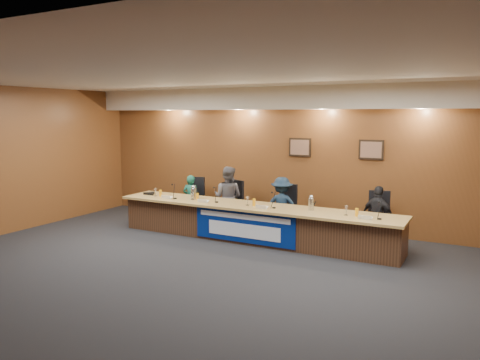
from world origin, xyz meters
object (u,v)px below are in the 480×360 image
at_px(office_chair_a, 194,202).
at_px(carafe_left, 194,194).
at_px(banner, 244,227).
at_px(panelist_c, 282,206).
at_px(dais_body, 253,224).
at_px(panelist_d, 378,217).
at_px(office_chair_c, 283,212).
at_px(speakerphone, 150,193).
at_px(carafe_right, 311,204).
at_px(panelist_b, 228,197).
at_px(office_chair_b, 230,206).
at_px(panelist_a, 191,199).
at_px(office_chair_d, 379,222).

distance_m(office_chair_a, carafe_left, 1.11).
xyz_separation_m(banner, panelist_c, (0.32, 1.15, 0.25)).
distance_m(banner, carafe_left, 1.57).
height_order(dais_body, panelist_d, panelist_d).
bearing_deg(dais_body, office_chair_c, 68.89).
bearing_deg(dais_body, speakerphone, -179.61).
bearing_deg(banner, speakerphone, 171.51).
xyz_separation_m(carafe_left, carafe_right, (2.68, 0.07, 0.00)).
xyz_separation_m(dais_body, panelist_c, (0.32, 0.73, 0.28)).
distance_m(banner, carafe_right, 1.41).
height_order(dais_body, office_chair_a, dais_body).
bearing_deg(panelist_b, banner, 126.15).
relative_size(panelist_d, speakerphone, 3.79).
height_order(panelist_d, office_chair_c, panelist_d).
height_order(banner, office_chair_c, banner).
height_order(panelist_b, speakerphone, panelist_b).
distance_m(office_chair_a, office_chair_b, 1.01).
xyz_separation_m(panelist_c, panelist_d, (2.04, 0.00, -0.02)).
relative_size(banner, office_chair_a, 4.58).
relative_size(dais_body, office_chair_a, 12.50).
height_order(office_chair_b, speakerphone, speakerphone).
relative_size(panelist_a, office_chair_b, 2.42).
distance_m(panelist_b, office_chair_d, 3.39).
distance_m(panelist_b, panelist_d, 3.38).
height_order(dais_body, office_chair_d, dais_body).
relative_size(dais_body, office_chair_d, 12.50).
height_order(office_chair_c, carafe_left, carafe_left).
bearing_deg(speakerphone, office_chair_b, 27.41).
xyz_separation_m(panelist_b, panelist_d, (3.38, 0.00, -0.10)).
xyz_separation_m(dais_body, panelist_a, (-2.03, 0.73, 0.23)).
bearing_deg(speakerphone, carafe_right, 0.95).
relative_size(banner, speakerphone, 6.88).
height_order(banner, speakerphone, speakerphone).
bearing_deg(panelist_c, office_chair_a, -20.21).
height_order(office_chair_a, office_chair_c, same).
xyz_separation_m(panelist_a, panelist_d, (4.40, 0.00, 0.03)).
relative_size(panelist_a, panelist_b, 0.82).
height_order(panelist_a, speakerphone, panelist_a).
distance_m(panelist_d, speakerphone, 5.08).
relative_size(panelist_b, office_chair_b, 2.96).
bearing_deg(carafe_left, panelist_b, 60.79).
distance_m(office_chair_a, speakerphone, 1.10).
height_order(panelist_a, carafe_right, panelist_a).
relative_size(panelist_b, office_chair_a, 2.96).
xyz_separation_m(panelist_b, panelist_c, (1.34, 0.00, -0.08)).
bearing_deg(office_chair_a, banner, -44.99).
height_order(office_chair_b, office_chair_c, same).
xyz_separation_m(dais_body, office_chair_b, (-1.02, 0.83, 0.13)).
distance_m(dais_body, office_chair_c, 0.90).
distance_m(office_chair_a, office_chair_c, 2.35).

